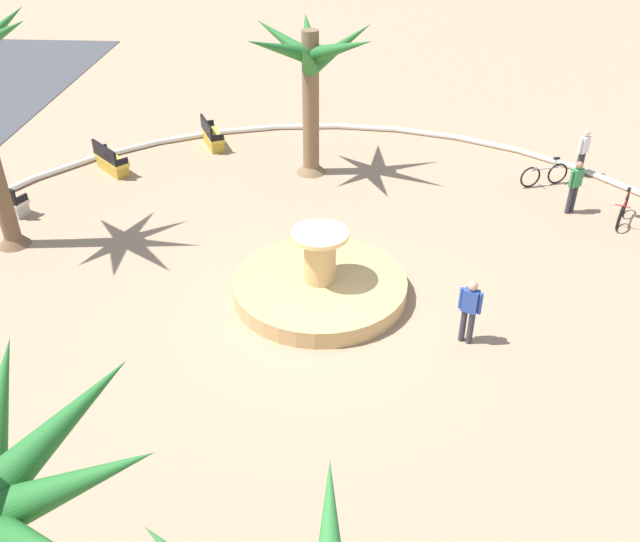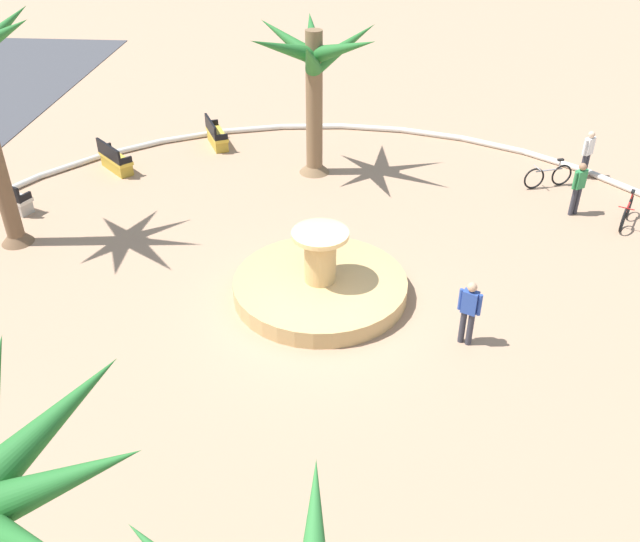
# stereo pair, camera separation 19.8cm
# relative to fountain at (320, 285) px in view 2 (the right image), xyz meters

# --- Properties ---
(ground_plane) EXTENTS (80.00, 80.00, 0.00)m
(ground_plane) POSITION_rel_fountain_xyz_m (-0.65, -0.04, -0.28)
(ground_plane) COLOR tan
(plaza_curb) EXTENTS (24.02, 24.02, 0.20)m
(plaza_curb) POSITION_rel_fountain_xyz_m (-0.65, -0.04, -0.18)
(plaza_curb) COLOR silver
(plaza_curb) RESTS_ON ground
(fountain) EXTENTS (4.35, 4.35, 1.81)m
(fountain) POSITION_rel_fountain_xyz_m (0.00, 0.00, 0.00)
(fountain) COLOR tan
(fountain) RESTS_ON ground
(palm_tree_far_side) EXTENTS (4.52, 4.16, 4.98)m
(palm_tree_far_side) POSITION_rel_fountain_xyz_m (7.20, 0.73, 3.23)
(palm_tree_far_side) COLOR brown
(palm_tree_far_side) RESTS_ON ground
(bench_east) EXTENTS (1.66, 1.12, 1.00)m
(bench_east) POSITION_rel_fountain_xyz_m (9.23, 4.50, 0.06)
(bench_east) COLOR gold
(bench_east) RESTS_ON ground
(bench_north) EXTENTS (1.48, 1.49, 1.00)m
(bench_north) POSITION_rel_fountain_xyz_m (6.83, 7.50, 0.06)
(bench_north) COLOR gold
(bench_north) RESTS_ON ground
(bench_southeast) EXTENTS (1.12, 1.66, 1.00)m
(bench_southeast) POSITION_rel_fountain_xyz_m (3.79, 9.82, 0.06)
(bench_southeast) COLOR beige
(bench_southeast) RESTS_ON ground
(bicycle_red_frame) EXTENTS (1.56, 0.82, 0.94)m
(bicycle_red_frame) POSITION_rel_fountain_xyz_m (4.29, -8.73, 0.10)
(bicycle_red_frame) COLOR black
(bicycle_red_frame) RESTS_ON ground
(bicycle_by_lamppost) EXTENTS (0.67, 1.65, 0.94)m
(bicycle_by_lamppost) POSITION_rel_fountain_xyz_m (6.63, -6.94, 0.10)
(bicycle_by_lamppost) COLOR black
(bicycle_by_lamppost) RESTS_ON ground
(person_cyclist_helmet) EXTENTS (0.35, 0.46, 1.67)m
(person_cyclist_helmet) POSITION_rel_fountain_xyz_m (4.79, -7.35, 0.66)
(person_cyclist_helmet) COLOR #33333D
(person_cyclist_helmet) RESTS_ON ground
(person_cyclist_photo) EXTENTS (0.38, 0.42, 1.64)m
(person_cyclist_photo) POSITION_rel_fountain_xyz_m (7.42, -8.28, 0.64)
(person_cyclist_photo) COLOR #33333D
(person_cyclist_photo) RESTS_ON ground
(person_pedestrian_stroll) EXTENTS (0.33, 0.49, 1.65)m
(person_pedestrian_stroll) POSITION_rel_fountain_xyz_m (-1.66, -3.42, 0.64)
(person_pedestrian_stroll) COLOR #33333D
(person_pedestrian_stroll) RESTS_ON ground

